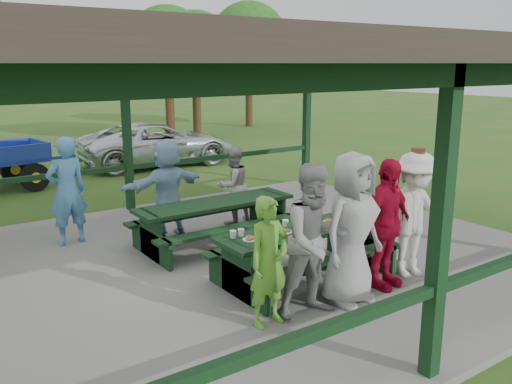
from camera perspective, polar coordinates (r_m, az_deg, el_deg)
ground at (r=8.52m, az=-3.16°, el=-7.94°), size 90.00×90.00×0.00m
concrete_slab at (r=8.51m, az=-3.16°, el=-7.63°), size 10.00×8.00×0.10m
pavilion_structure at (r=7.94m, az=-3.46°, el=13.87°), size 10.60×8.60×3.24m
picnic_table_near at (r=7.72m, az=5.05°, el=-5.75°), size 2.60×1.39×0.75m
picnic_table_far at (r=9.14m, az=-4.25°, el=-2.66°), size 2.73×1.39×0.75m
table_setting at (r=7.71m, az=5.53°, el=-3.35°), size 2.35×0.45×0.10m
contestant_green at (r=6.29m, az=1.37°, el=-7.34°), size 0.59×0.42×1.54m
contestant_grey_left at (r=6.52m, az=6.28°, el=-5.11°), size 1.00×0.83×1.88m
contestant_grey_mid at (r=6.90m, az=10.03°, el=-3.83°), size 1.03×0.74×1.96m
contestant_red at (r=7.49m, az=13.49°, el=-3.31°), size 1.10×0.58×1.79m
contestant_white_fedora at (r=7.99m, az=16.27°, el=-2.31°), size 1.29×0.90×1.87m
spectator_lblue at (r=9.62m, az=-9.36°, el=0.46°), size 1.68×0.76×1.75m
spectator_blue at (r=9.61m, az=-19.28°, el=0.11°), size 0.71×0.50×1.83m
spectator_grey at (r=10.30m, az=-2.45°, el=0.71°), size 0.79×0.65×1.48m
pickup_truck at (r=17.12m, az=-10.31°, el=4.99°), size 4.89×2.51×1.32m
tree_mid at (r=22.36m, az=-9.27°, el=14.53°), size 3.41×3.41×5.33m
tree_right at (r=23.42m, az=-6.39°, el=14.43°), size 3.36×3.36×5.26m
tree_far_right at (r=27.46m, az=-0.76°, el=15.48°), size 3.87×3.87×6.05m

